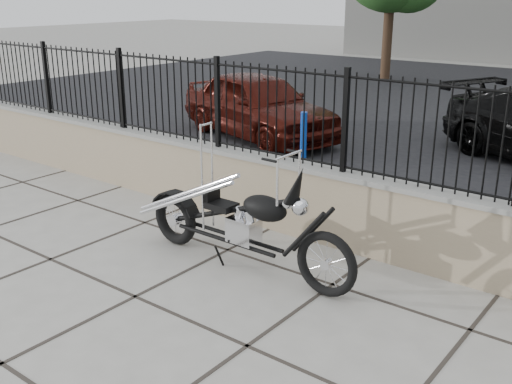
{
  "coord_description": "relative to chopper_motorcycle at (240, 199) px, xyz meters",
  "views": [
    {
      "loc": [
        4.42,
        -3.64,
        3.04
      ],
      "look_at": [
        0.4,
        1.55,
        0.83
      ],
      "focal_mm": 42.0,
      "sensor_mm": 36.0,
      "label": 1
    }
  ],
  "objects": [
    {
      "name": "retaining_wall",
      "position": [
        -0.4,
        1.25,
        -0.35
      ],
      "size": [
        14.0,
        0.36,
        0.96
      ],
      "primitive_type": "cube",
      "color": "gray",
      "rests_on": "ground_plane"
    },
    {
      "name": "ground_plane",
      "position": [
        -0.4,
        -1.25,
        -0.83
      ],
      "size": [
        90.0,
        90.0,
        0.0
      ],
      "primitive_type": "plane",
      "color": "#99968E",
      "rests_on": "ground"
    },
    {
      "name": "bollard_a",
      "position": [
        -1.78,
        4.01,
        -0.34
      ],
      "size": [
        0.13,
        0.13,
        0.98
      ],
      "primitive_type": "cylinder",
      "rotation": [
        0.0,
        0.0,
        0.15
      ],
      "color": "#0C1BC2",
      "rests_on": "ground_plane"
    },
    {
      "name": "parking_lot",
      "position": [
        -0.4,
        11.25,
        -0.83
      ],
      "size": [
        30.0,
        30.0,
        0.0
      ],
      "primitive_type": "plane",
      "color": "black",
      "rests_on": "ground"
    },
    {
      "name": "car_red",
      "position": [
        -3.75,
        5.24,
        -0.12
      ],
      "size": [
        4.46,
        2.83,
        1.41
      ],
      "primitive_type": "imported",
      "rotation": [
        0.0,
        0.0,
        1.27
      ],
      "color": "#3D0E08",
      "rests_on": "parking_lot"
    },
    {
      "name": "chopper_motorcycle",
      "position": [
        0.0,
        0.0,
        0.0
      ],
      "size": [
        2.76,
        0.51,
        1.66
      ],
      "primitive_type": null,
      "rotation": [
        0.0,
        0.0,
        -0.01
      ],
      "color": "black",
      "rests_on": "ground_plane"
    },
    {
      "name": "iron_fence",
      "position": [
        -0.4,
        1.25,
        0.73
      ],
      "size": [
        14.0,
        0.08,
        1.2
      ],
      "primitive_type": "cube",
      "color": "black",
      "rests_on": "retaining_wall"
    }
  ]
}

